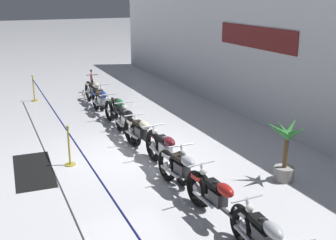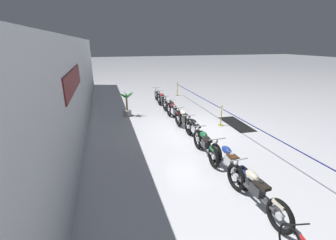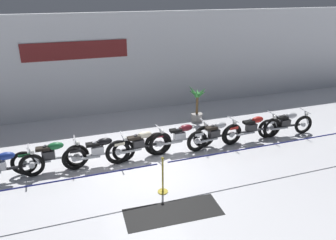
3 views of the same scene
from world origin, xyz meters
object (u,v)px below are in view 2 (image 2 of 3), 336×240
motorcycle_cream_4 (185,121)px  motorcycle_silver_8 (158,96)px  motorcycle_maroon_5 (174,112)px  floor_banner (236,124)px  stanchion_mid_left (221,119)px  stanchion_mid_right (177,91)px  motorcycle_cream_0 (255,190)px  motorcycle_blue_1 (229,161)px  motorcycle_red_7 (163,101)px  motorcycle_green_2 (205,145)px  motorcycle_silver_6 (170,106)px  potted_palm_left_of_row (127,104)px  motorcycle_black_3 (195,130)px  stanchion_far_left (240,121)px

motorcycle_cream_4 → motorcycle_silver_8: size_ratio=1.00×
motorcycle_cream_4 → motorcycle_maroon_5: bearing=4.0°
floor_banner → motorcycle_cream_4: bearing=94.1°
motorcycle_cream_4 → floor_banner: 2.91m
stanchion_mid_left → stanchion_mid_right: (7.07, 0.00, 0.00)m
motorcycle_cream_0 → motorcycle_blue_1: motorcycle_cream_0 is taller
motorcycle_red_7 → stanchion_mid_left: bearing=-153.6°
motorcycle_green_2 → stanchion_mid_left: size_ratio=2.12×
motorcycle_silver_6 → potted_palm_left_of_row: size_ratio=1.44×
motorcycle_silver_8 → motorcycle_silver_6: bearing=-179.5°
motorcycle_cream_0 → stanchion_mid_right: (12.64, -2.09, -0.13)m
potted_palm_left_of_row → floor_banner: size_ratio=0.63×
motorcycle_cream_0 → motorcycle_cream_4: bearing=-1.1°
motorcycle_black_3 → floor_banner: motorcycle_black_3 is taller
motorcycle_cream_0 → motorcycle_cream_4: size_ratio=1.08×
motorcycle_blue_1 → motorcycle_silver_6: (6.61, -0.01, -0.00)m
motorcycle_black_3 → stanchion_mid_left: size_ratio=2.11×
motorcycle_green_2 → motorcycle_silver_6: (5.29, -0.20, -0.01)m
motorcycle_cream_4 → motorcycle_red_7: size_ratio=0.91×
motorcycle_maroon_5 → motorcycle_silver_8: size_ratio=1.12×
motorcycle_silver_6 → motorcycle_red_7: size_ratio=0.88×
motorcycle_cream_0 → stanchion_mid_right: bearing=-9.4°
motorcycle_green_2 → stanchion_mid_right: 10.07m
stanchion_far_left → floor_banner: stanchion_far_left is taller
motorcycle_green_2 → stanchion_mid_left: bearing=-37.8°
motorcycle_green_2 → motorcycle_cream_4: (2.66, -0.17, 0.01)m
motorcycle_blue_1 → motorcycle_red_7: (8.08, 0.02, -0.00)m
motorcycle_green_2 → potted_palm_left_of_row: bearing=21.3°
motorcycle_green_2 → motorcycle_cream_4: motorcycle_cream_4 is taller
motorcycle_maroon_5 → motorcycle_green_2: bearing=179.0°
motorcycle_silver_8 → stanchion_far_left: 7.27m
stanchion_far_left → motorcycle_silver_6: bearing=25.4°
motorcycle_cream_0 → potted_palm_left_of_row: potted_palm_left_of_row is taller
stanchion_far_left → floor_banner: (1.55, -0.90, -0.76)m
floor_banner → motorcycle_blue_1: bearing=147.5°
motorcycle_silver_6 → stanchion_far_left: size_ratio=0.15×
motorcycle_cream_0 → floor_banner: (5.55, -2.98, -0.48)m
motorcycle_silver_6 → stanchion_mid_left: 3.19m
motorcycle_green_2 → motorcycle_cream_4: 2.67m
potted_palm_left_of_row → stanchion_mid_right: size_ratio=1.42×
motorcycle_green_2 → motorcycle_silver_6: bearing=-2.2°
motorcycle_blue_1 → motorcycle_red_7: size_ratio=0.94×
motorcycle_black_3 → motorcycle_cream_4: bearing=-0.0°
stanchion_mid_right → floor_banner: size_ratio=0.44×
motorcycle_cream_0 → motorcycle_red_7: bearing=-0.6°
motorcycle_black_3 → motorcycle_cream_4: 1.26m
motorcycle_cream_4 → motorcycle_blue_1: bearing=-179.7°
potted_palm_left_of_row → floor_banner: (-2.92, -5.26, -0.71)m
motorcycle_red_7 → floor_banner: (-4.02, -2.88, -0.46)m
motorcycle_blue_1 → motorcycle_maroon_5: (5.41, 0.12, 0.02)m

